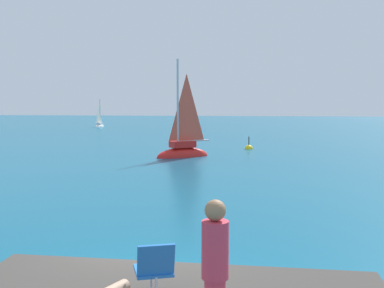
# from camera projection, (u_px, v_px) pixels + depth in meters

# --- Properties ---
(ground_plane) EXTENTS (160.00, 160.00, 0.00)m
(ground_plane) POSITION_uv_depth(u_px,v_px,m) (153.00, 287.00, 9.32)
(ground_plane) COLOR #0F5675
(sailboat_near) EXTENTS (3.42, 2.75, 6.35)m
(sailboat_near) POSITION_uv_depth(u_px,v_px,m) (183.00, 151.00, 29.21)
(sailboat_near) COLOR red
(sailboat_near) RESTS_ON ground
(sailboat_far) EXTENTS (1.00, 1.97, 3.58)m
(sailboat_far) POSITION_uv_depth(u_px,v_px,m) (100.00, 125.00, 57.52)
(sailboat_far) COLOR white
(sailboat_far) RESTS_ON ground
(person_standing) EXTENTS (0.28, 0.28, 1.62)m
(person_standing) POSITION_uv_depth(u_px,v_px,m) (215.00, 272.00, 5.03)
(person_standing) COLOR #DB384C
(person_standing) RESTS_ON shore_ledge
(beach_chair) EXTENTS (0.64, 0.71, 0.80)m
(beach_chair) POSITION_uv_depth(u_px,v_px,m) (154.00, 267.00, 6.40)
(beach_chair) COLOR blue
(beach_chair) RESTS_ON shore_ledge
(marker_buoy) EXTENTS (0.56, 0.56, 1.13)m
(marker_buoy) POSITION_uv_depth(u_px,v_px,m) (249.00, 149.00, 33.55)
(marker_buoy) COLOR yellow
(marker_buoy) RESTS_ON ground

